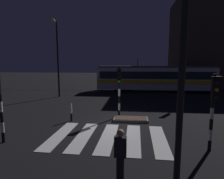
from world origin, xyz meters
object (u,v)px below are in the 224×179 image
(pedestrian_waiting_at_kerb, at_px, (120,156))
(traffic_light_corner_far_right, at_px, (183,81))
(bollard_island_edge, at_px, (71,112))
(street_lamp_trackside_left, at_px, (57,50))
(street_lamp_near_kerb, at_px, (187,20))
(traffic_light_median_centre, at_px, (119,85))
(traffic_light_corner_near_right, at_px, (214,101))
(tram, at_px, (155,78))

(pedestrian_waiting_at_kerb, bearing_deg, traffic_light_corner_far_right, 67.35)
(pedestrian_waiting_at_kerb, relative_size, bollard_island_edge, 1.54)
(traffic_light_corner_far_right, xyz_separation_m, bollard_island_edge, (-7.85, -4.57, -1.58))
(street_lamp_trackside_left, height_order, bollard_island_edge, street_lamp_trackside_left)
(street_lamp_trackside_left, distance_m, street_lamp_near_kerb, 17.06)
(street_lamp_near_kerb, bearing_deg, traffic_light_corner_far_right, 75.61)
(traffic_light_median_centre, xyz_separation_m, street_lamp_near_kerb, (2.12, -7.48, 2.40))
(traffic_light_corner_near_right, relative_size, traffic_light_median_centre, 0.96)
(tram, bearing_deg, street_lamp_near_kerb, -94.55)
(traffic_light_corner_near_right, height_order, tram, tram)
(traffic_light_corner_far_right, xyz_separation_m, pedestrian_waiting_at_kerb, (-4.40, -10.54, -1.26))
(traffic_light_corner_near_right, bearing_deg, street_lamp_near_kerb, -123.82)
(traffic_light_corner_far_right, relative_size, street_lamp_trackside_left, 0.41)
(street_lamp_near_kerb, height_order, bollard_island_edge, street_lamp_near_kerb)
(street_lamp_near_kerb, xyz_separation_m, tram, (1.56, 19.59, -2.86))
(bollard_island_edge, bearing_deg, traffic_light_corner_near_right, -26.40)
(traffic_light_corner_far_right, bearing_deg, tram, 98.24)
(traffic_light_corner_far_right, bearing_deg, traffic_light_median_centre, -144.87)
(bollard_island_edge, bearing_deg, pedestrian_waiting_at_kerb, -59.95)
(traffic_light_corner_near_right, xyz_separation_m, pedestrian_waiting_at_kerb, (-3.54, -2.50, -1.23))
(traffic_light_corner_far_right, distance_m, bollard_island_edge, 9.22)
(traffic_light_median_centre, height_order, tram, tram)
(tram, relative_size, bollard_island_edge, 13.16)
(street_lamp_trackside_left, bearing_deg, traffic_light_corner_near_right, -46.22)
(traffic_light_corner_far_right, bearing_deg, traffic_light_corner_near_right, -96.11)
(traffic_light_corner_far_right, xyz_separation_m, tram, (-1.25, 8.64, -0.39))
(pedestrian_waiting_at_kerb, distance_m, bollard_island_edge, 6.90)
(traffic_light_median_centre, relative_size, pedestrian_waiting_at_kerb, 1.95)
(traffic_light_median_centre, height_order, street_lamp_near_kerb, street_lamp_near_kerb)
(traffic_light_corner_far_right, relative_size, pedestrian_waiting_at_kerb, 1.90)
(street_lamp_trackside_left, xyz_separation_m, pedestrian_waiting_at_kerb, (7.51, -14.02, -4.09))
(traffic_light_corner_near_right, xyz_separation_m, traffic_light_median_centre, (-4.07, 4.57, 0.10))
(tram, height_order, pedestrian_waiting_at_kerb, tram)
(street_lamp_trackside_left, bearing_deg, tram, 25.82)
(tram, bearing_deg, traffic_light_corner_near_right, -88.66)
(traffic_light_median_centre, xyz_separation_m, bollard_island_edge, (-2.92, -1.10, -1.64))
(traffic_light_median_centre, distance_m, tram, 12.66)
(traffic_light_corner_far_right, bearing_deg, pedestrian_waiting_at_kerb, -112.65)
(traffic_light_corner_near_right, distance_m, street_lamp_near_kerb, 4.30)
(street_lamp_trackside_left, relative_size, bollard_island_edge, 7.15)
(traffic_light_corner_near_right, distance_m, bollard_island_edge, 7.96)
(traffic_light_corner_near_right, height_order, street_lamp_trackside_left, street_lamp_trackside_left)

